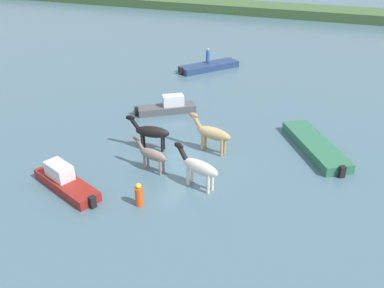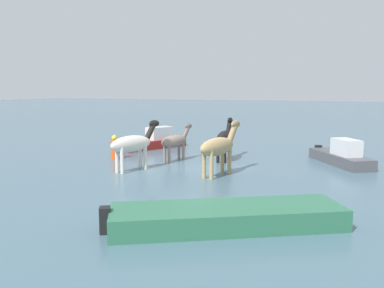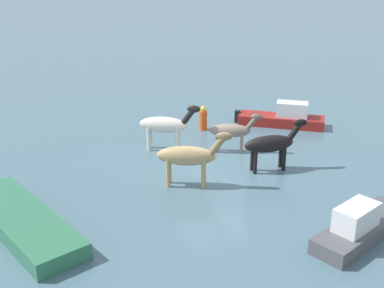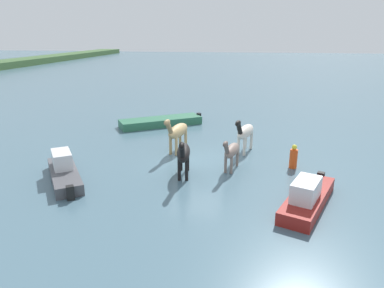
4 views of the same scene
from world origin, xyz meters
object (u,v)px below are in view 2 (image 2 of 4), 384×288
horse_pinto_flank (133,144)px  buoy_channel_marker (115,148)px  horse_mid_herd (175,141)px  boat_tender_starboard (341,157)px  boat_skiff_near (154,143)px  boat_launch_far (226,220)px  horse_lead (225,138)px  horse_gray_outer (219,147)px

horse_pinto_flank → buoy_channel_marker: size_ratio=2.24×
horse_mid_herd → boat_tender_starboard: bearing=-58.7°
boat_skiff_near → boat_tender_starboard: bearing=-72.7°
buoy_channel_marker → boat_launch_far: bearing=50.5°
boat_tender_starboard → buoy_channel_marker: (3.11, -9.85, 0.21)m
horse_lead → boat_skiff_near: bearing=59.9°
horse_pinto_flank → boat_launch_far: bearing=-112.8°
horse_lead → boat_skiff_near: size_ratio=0.59×
horse_gray_outer → boat_launch_far: (5.28, 2.26, -0.94)m
horse_lead → boat_skiff_near: 5.44m
horse_mid_herd → boat_launch_far: horse_mid_herd is taller
boat_tender_starboard → boat_launch_far: boat_tender_starboard is taller
horse_gray_outer → boat_launch_far: size_ratio=0.48×
horse_pinto_flank → buoy_channel_marker: bearing=66.9°
horse_mid_herd → boat_launch_far: size_ratio=0.39×
horse_pinto_flank → boat_skiff_near: (-5.79, -2.43, -0.79)m
horse_mid_herd → boat_tender_starboard: 7.41m
horse_lead → boat_tender_starboard: (-1.28, 4.98, -0.76)m
horse_mid_herd → boat_tender_starboard: horse_mid_herd is taller
horse_lead → horse_gray_outer: (3.22, 0.94, 0.07)m
horse_gray_outer → buoy_channel_marker: bearing=88.8°
horse_mid_herd → boat_tender_starboard: size_ratio=0.58×
boat_skiff_near → buoy_channel_marker: bearing=-156.7°
horse_pinto_flank → boat_tender_starboard: size_ratio=0.69×
boat_tender_starboard → boat_launch_far: bearing=-45.2°
horse_mid_herd → boat_skiff_near: size_ratio=0.51×
horse_gray_outer → buoy_channel_marker: (-1.39, -5.82, -0.62)m
horse_gray_outer → boat_launch_far: bearing=-144.5°
boat_skiff_near → buoy_channel_marker: (3.86, 0.11, 0.20)m
boat_skiff_near → buoy_channel_marker: boat_skiff_near is taller
horse_gray_outer → horse_pinto_flank: bearing=111.0°
boat_skiff_near → boat_launch_far: (10.53, 8.19, -0.12)m
horse_gray_outer → horse_lead: bearing=28.7°
boat_tender_starboard → buoy_channel_marker: bearing=-107.4°
horse_mid_herd → boat_skiff_near: (-3.12, -2.96, -0.61)m
horse_pinto_flank → boat_skiff_near: bearing=39.5°
horse_mid_herd → boat_skiff_near: 4.35m
horse_lead → boat_launch_far: (8.50, 3.21, -0.88)m
horse_mid_herd → boat_skiff_near: bearing=56.2°
horse_gray_outer → buoy_channel_marker: horse_gray_outer is taller
horse_gray_outer → boat_tender_starboard: bearing=-29.6°
horse_pinto_flank → horse_mid_herd: horse_pinto_flank is taller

